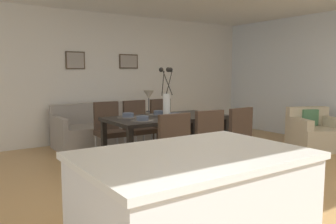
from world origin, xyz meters
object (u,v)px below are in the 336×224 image
bowl_near_right (128,115)px  dining_chair_mid_left (234,136)px  dining_chair_mid_right (164,122)px  framed_picture_left (75,60)px  dining_chair_far_left (204,141)px  dining_chair_near_left (169,147)px  centerpiece_vase (167,98)px  bowl_far_left (175,115)px  bowl_near_left (142,118)px  armchair (315,133)px  bowl_far_right (159,112)px  sofa (101,131)px  table_lamp (149,97)px  framed_picture_center (129,61)px  side_table (149,127)px  dining_chair_near_right (109,127)px  dining_table (167,121)px  dining_chair_far_right (138,124)px

bowl_near_right → dining_chair_mid_left: bearing=-45.0°
dining_chair_mid_right → framed_picture_left: size_ratio=2.40×
dining_chair_far_left → bowl_near_right: (-0.55, 1.08, 0.27)m
dining_chair_near_left → dining_chair_mid_left: (1.12, 0.03, 0.00)m
dining_chair_near_left → centerpiece_vase: 1.19m
bowl_far_left → bowl_near_right: bearing=141.7°
bowl_near_left → bowl_far_left: 0.54m
dining_chair_far_left → armchair: dining_chair_far_left is taller
dining_chair_mid_left → armchair: bearing=6.2°
dining_chair_mid_right → framed_picture_left: 2.15m
bowl_far_right → sofa: 1.73m
dining_chair_mid_left → table_lamp: 2.77m
framed_picture_left → dining_chair_mid_left: bearing=-70.6°
dining_chair_mid_right → framed_picture_center: (0.06, 1.47, 1.12)m
dining_chair_far_left → sofa: dining_chair_far_left is taller
dining_chair_mid_left → side_table: bearing=84.9°
centerpiece_vase → side_table: (0.79, 1.86, -0.76)m
dining_chair_near_left → table_lamp: (1.37, 2.77, 0.38)m
dining_chair_near_right → table_lamp: table_lamp is taller
dining_chair_mid_right → bowl_far_right: size_ratio=5.41×
side_table → dining_chair_far_left: bearing=-106.0°
dining_chair_mid_right → table_lamp: bearing=74.5°
dining_chair_mid_left → side_table: 2.76m
centerpiece_vase → table_lamp: 2.02m
table_lamp → framed_picture_left: framed_picture_left is taller
centerpiece_vase → dining_chair_near_right: bearing=122.7°
dining_chair_near_left → side_table: size_ratio=1.77×
dining_table → dining_chair_near_left: 1.09m
table_lamp → bowl_far_right: bearing=-115.8°
dining_chair_far_left → dining_chair_near_left: bearing=-175.7°
framed_picture_left → framed_picture_center: (1.16, 0.00, -0.00)m
dining_table → dining_chair_near_right: bearing=122.6°
dining_chair_far_right → framed_picture_left: framed_picture_left is taller
framed_picture_center → bowl_far_right: bearing=-105.3°
dining_chair_mid_left → sofa: bearing=107.2°
dining_chair_far_right → bowl_far_right: (0.03, -0.64, 0.27)m
centerpiece_vase → sofa: (-0.30, 1.84, -0.74)m
table_lamp → bowl_far_left: bearing=-111.0°
framed_picture_left → framed_picture_center: bearing=0.0°
dining_chair_near_right → dining_chair_far_left: size_ratio=1.00×
framed_picture_center → table_lamp: bearing=-65.5°
bowl_far_right → framed_picture_center: 2.35m
bowl_near_left → centerpiece_vase: bearing=21.6°
dining_chair_near_left → armchair: (3.43, 0.29, -0.23)m
dining_chair_far_left → dining_chair_mid_right: (0.51, 1.73, 0.00)m
sofa → side_table: size_ratio=3.31×
dining_chair_near_left → bowl_near_left: size_ratio=5.41×
dining_chair_far_right → dining_chair_near_left: bearing=-107.1°
dining_table → armchair: armchair is taller
dining_chair_mid_right → armchair: bearing=-32.5°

